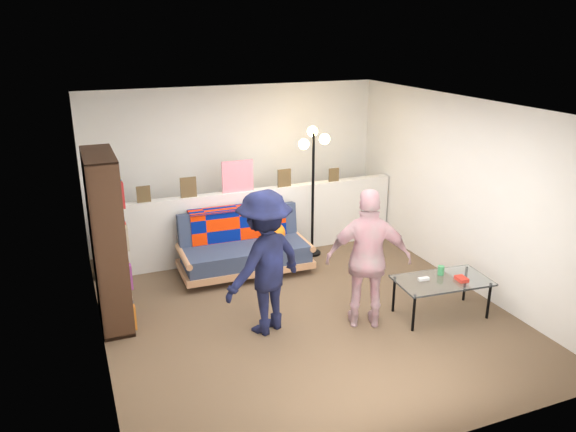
{
  "coord_description": "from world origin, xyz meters",
  "views": [
    {
      "loc": [
        -2.39,
        -5.51,
        3.23
      ],
      "look_at": [
        0.0,
        0.4,
        1.05
      ],
      "focal_mm": 35.0,
      "sensor_mm": 36.0,
      "label": 1
    }
  ],
  "objects_px": {
    "person_right": "(368,259)",
    "futon_sofa": "(245,247)",
    "floor_lamp": "(313,166)",
    "person_left": "(265,263)",
    "bookshelf": "(108,246)",
    "coffee_table": "(443,282)"
  },
  "relations": [
    {
      "from": "futon_sofa",
      "to": "person_left",
      "type": "distance_m",
      "value": 1.65
    },
    {
      "from": "floor_lamp",
      "to": "person_left",
      "type": "distance_m",
      "value": 2.35
    },
    {
      "from": "coffee_table",
      "to": "person_right",
      "type": "height_order",
      "value": "person_right"
    },
    {
      "from": "bookshelf",
      "to": "coffee_table",
      "type": "bearing_deg",
      "value": -20.4
    },
    {
      "from": "futon_sofa",
      "to": "floor_lamp",
      "type": "distance_m",
      "value": 1.51
    },
    {
      "from": "coffee_table",
      "to": "person_right",
      "type": "distance_m",
      "value": 1.0
    },
    {
      "from": "bookshelf",
      "to": "coffee_table",
      "type": "height_order",
      "value": "bookshelf"
    },
    {
      "from": "futon_sofa",
      "to": "floor_lamp",
      "type": "relative_size",
      "value": 0.95
    },
    {
      "from": "bookshelf",
      "to": "person_right",
      "type": "height_order",
      "value": "bookshelf"
    },
    {
      "from": "coffee_table",
      "to": "floor_lamp",
      "type": "height_order",
      "value": "floor_lamp"
    },
    {
      "from": "bookshelf",
      "to": "person_left",
      "type": "bearing_deg",
      "value": -29.13
    },
    {
      "from": "floor_lamp",
      "to": "person_left",
      "type": "xyz_separation_m",
      "value": [
        -1.39,
        -1.81,
        -0.53
      ]
    },
    {
      "from": "person_right",
      "to": "person_left",
      "type": "bearing_deg",
      "value": 7.87
    },
    {
      "from": "person_left",
      "to": "futon_sofa",
      "type": "bearing_deg",
      "value": -125.23
    },
    {
      "from": "futon_sofa",
      "to": "bookshelf",
      "type": "relative_size",
      "value": 0.91
    },
    {
      "from": "person_right",
      "to": "futon_sofa",
      "type": "bearing_deg",
      "value": -42.16
    },
    {
      "from": "bookshelf",
      "to": "person_left",
      "type": "relative_size",
      "value": 1.22
    },
    {
      "from": "futon_sofa",
      "to": "coffee_table",
      "type": "bearing_deg",
      "value": -49.37
    },
    {
      "from": "coffee_table",
      "to": "floor_lamp",
      "type": "distance_m",
      "value": 2.53
    },
    {
      "from": "coffee_table",
      "to": "person_right",
      "type": "relative_size",
      "value": 0.7
    },
    {
      "from": "futon_sofa",
      "to": "bookshelf",
      "type": "height_order",
      "value": "bookshelf"
    },
    {
      "from": "floor_lamp",
      "to": "person_right",
      "type": "xyz_separation_m",
      "value": [
        -0.3,
        -2.14,
        -0.54
      ]
    }
  ]
}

